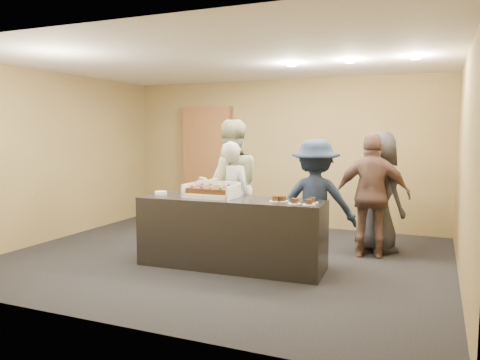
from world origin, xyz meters
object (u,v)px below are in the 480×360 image
Objects in this scene: serving_counter at (231,233)px; person_dark_suit at (378,192)px; person_server_grey at (231,200)px; storage_cabinet at (207,164)px; sheet_cake at (211,190)px; person_sage_man at (230,187)px; person_navy_man at (315,203)px; plate_stack at (161,193)px; person_brown_extra at (372,195)px; cake_box at (212,194)px.

serving_counter is 1.36× the size of person_dark_suit.
storage_cabinet is at bearing -57.57° from person_server_grey.
sheet_cake reaches higher than serving_counter.
person_server_grey is 0.25m from person_sage_man.
person_sage_man is at bearing 91.13° from sheet_cake.
sheet_cake is (1.49, -2.82, -0.12)m from storage_cabinet.
person_navy_man is at bearing -40.14° from storage_cabinet.
person_server_grey reaches higher than plate_stack.
person_brown_extra is at bearing 126.69° from person_dark_suit.
storage_cabinet reaches higher than person_server_grey.
person_dark_suit is (1.93, 1.57, -0.11)m from sheet_cake.
sheet_cake is 0.34× the size of person_server_grey.
storage_cabinet is 1.27× the size of person_dark_suit.
cake_box is 2.24m from person_brown_extra.
sheet_cake is 0.34× the size of person_navy_man.
serving_counter is 2.06m from person_brown_extra.
storage_cabinet is at bearing 117.82° from sheet_cake.
person_server_grey is at bearing 14.84° from person_brown_extra.
person_sage_man reaches higher than cake_box.
person_sage_man is (-0.29, 0.63, 0.51)m from serving_counter.
person_server_grey is at bearing 111.55° from serving_counter.
person_navy_man is at bearing -178.28° from person_server_grey.
storage_cabinet is 2.64m from person_sage_man.
person_brown_extra is (1.88, 1.20, -0.07)m from cake_box.
serving_counter is at bearing 87.90° from person_dark_suit.
person_brown_extra is (2.65, 1.23, -0.05)m from plate_stack.
person_navy_man is (2.74, -2.31, -0.29)m from storage_cabinet.
cake_box is 0.77m from plate_stack.
person_dark_suit reaches higher than person_navy_man.
sheet_cake is 1.36m from person_navy_man.
person_sage_man reaches higher than person_navy_man.
sheet_cake is 2.25m from person_brown_extra.
plate_stack is (-0.77, -0.01, -0.08)m from sheet_cake.
storage_cabinet is 2.92m from plate_stack.
storage_cabinet reaches higher than cake_box.
cake_box reaches higher than plate_stack.
person_dark_suit is (0.05, 0.35, 0.01)m from person_brown_extra.
storage_cabinet reaches higher than person_sage_man.
storage_cabinet is 2.85m from person_server_grey.
person_sage_man is 1.16× the size of person_navy_man.
person_dark_suit is at bearing -133.71° from person_navy_man.
person_dark_suit is at bearing 41.06° from serving_counter.
person_sage_man is 2.16m from person_dark_suit.
plate_stack is at bearing 27.31° from person_server_grey.
person_navy_man is 1.26m from person_dark_suit.
person_dark_suit is (1.85, 1.12, 0.07)m from person_server_grey.
cake_box is at bearing 82.99° from person_dark_suit.
person_sage_man reaches higher than person_brown_extra.
person_brown_extra is at bearing 163.63° from person_sage_man.
storage_cabinet is 3.19m from sheet_cake.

